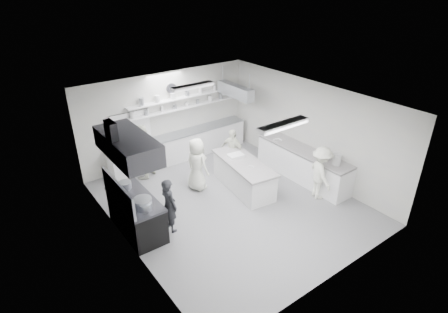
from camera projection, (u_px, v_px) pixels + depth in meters
floor at (230, 203)px, 10.32m from camera, size 6.00×7.00×0.02m
ceiling at (231, 100)px, 8.95m from camera, size 6.00×7.00×0.02m
wall_back at (167, 117)px, 12.15m from camera, size 6.00×0.04×3.00m
wall_front at (340, 220)px, 7.12m from camera, size 6.00×0.04×3.00m
wall_left at (122, 191)px, 8.05m from camera, size 0.04×7.00×3.00m
wall_right at (309, 129)px, 11.22m from camera, size 0.04×7.00×3.00m
stove at (137, 215)px, 9.02m from camera, size 0.80×1.80×0.90m
exhaust_hood at (128, 146)px, 8.16m from camera, size 0.85×2.00×0.50m
back_counter at (181, 146)px, 12.56m from camera, size 5.00×0.60×0.92m
shelf_lower at (187, 107)px, 12.31m from camera, size 4.20×0.26×0.04m
shelf_upper at (186, 97)px, 12.15m from camera, size 4.20×0.26×0.04m
pass_through_window at (131, 127)px, 11.47m from camera, size 1.30×0.04×1.00m
wall_clock at (171, 88)px, 11.80m from camera, size 0.32×0.05×0.32m
right_counter at (302, 164)px, 11.35m from camera, size 0.74×3.30×0.94m
pot_rack at (235, 91)px, 12.05m from camera, size 0.30×1.60×0.40m
light_fixture_front at (283, 125)px, 7.69m from camera, size 1.30×0.25×0.10m
light_fixture_rear at (193, 86)px, 10.28m from camera, size 1.30×0.25×0.10m
prep_island at (244, 176)px, 10.85m from camera, size 1.14×2.34×0.83m
stove_pot at (143, 204)px, 8.40m from camera, size 0.43×0.43×0.28m
cook_stove at (169, 205)px, 8.94m from camera, size 0.39×0.56×1.44m
cook_back at (142, 152)px, 11.23m from camera, size 1.05×0.96×1.74m
cook_island_left at (197, 164)px, 10.66m from camera, size 0.66×0.88×1.61m
cook_island_right at (232, 151)px, 11.61m from camera, size 0.57×0.92×1.47m
cook_right at (321, 173)px, 10.24m from camera, size 0.95×1.17×1.57m
bowl_island_a at (240, 156)px, 11.02m from camera, size 0.26×0.26×0.06m
bowl_island_b at (250, 168)px, 10.34m from camera, size 0.22×0.22×0.06m
bowl_right at (278, 141)px, 11.72m from camera, size 0.32×0.32×0.06m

